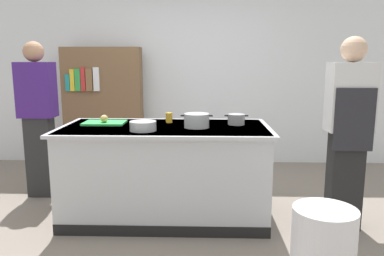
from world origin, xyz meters
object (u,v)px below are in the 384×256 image
(onion, at_px, (104,119))
(sauce_pan, at_px, (236,119))
(juice_cup, at_px, (169,118))
(stock_pot, at_px, (197,121))
(person_chef, at_px, (348,130))
(person_guest, at_px, (38,116))
(mixing_bowl, at_px, (143,126))
(trash_bin, at_px, (323,242))
(bookshelf, at_px, (103,108))

(onion, bearing_deg, sauce_pan, 1.42)
(juice_cup, bearing_deg, stock_pot, -43.72)
(sauce_pan, distance_m, juice_cup, 0.67)
(person_chef, bearing_deg, person_guest, 71.36)
(mixing_bowl, bearing_deg, person_guest, 148.62)
(stock_pot, xyz_separation_m, juice_cup, (-0.28, 0.27, -0.02))
(juice_cup, bearing_deg, onion, -168.30)
(stock_pot, relative_size, juice_cup, 2.99)
(trash_bin, relative_size, bookshelf, 0.29)
(juice_cup, xyz_separation_m, trash_bin, (1.20, -1.23, -0.70))
(stock_pot, distance_m, person_chef, 1.35)
(stock_pot, distance_m, mixing_bowl, 0.51)
(juice_cup, bearing_deg, trash_bin, -45.68)
(mixing_bowl, bearing_deg, juice_cup, 67.09)
(mixing_bowl, distance_m, bookshelf, 2.22)
(bookshelf, bearing_deg, stock_pot, -53.48)
(onion, height_order, bookshelf, bookshelf)
(sauce_pan, distance_m, person_chef, 1.01)
(sauce_pan, height_order, trash_bin, sauce_pan)
(stock_pot, relative_size, bookshelf, 0.18)
(mixing_bowl, height_order, person_chef, person_chef)
(mixing_bowl, bearing_deg, person_chef, 1.05)
(mixing_bowl, xyz_separation_m, person_guest, (-1.29, 0.79, -0.03))
(trash_bin, height_order, person_chef, person_chef)
(sauce_pan, xyz_separation_m, person_guest, (-2.15, 0.43, -0.04))
(onion, relative_size, sauce_pan, 0.32)
(stock_pot, relative_size, person_guest, 0.17)
(stock_pot, height_order, trash_bin, stock_pot)
(person_guest, bearing_deg, sauce_pan, 75.17)
(stock_pot, height_order, person_chef, person_chef)
(onion, xyz_separation_m, bookshelf, (-0.46, 1.71, -0.10))
(person_chef, bearing_deg, mixing_bowl, 86.06)
(sauce_pan, relative_size, bookshelf, 0.14)
(juice_cup, relative_size, bookshelf, 0.06)
(onion, xyz_separation_m, person_guest, (-0.86, 0.47, -0.05))
(onion, relative_size, mixing_bowl, 0.31)
(sauce_pan, height_order, person_guest, person_guest)
(mixing_bowl, distance_m, trash_bin, 1.73)
(onion, distance_m, mixing_bowl, 0.54)
(sauce_pan, bearing_deg, trash_bin, -64.79)
(onion, height_order, mixing_bowl, onion)
(juice_cup, bearing_deg, bookshelf, 124.54)
(trash_bin, bearing_deg, mixing_bowl, 150.80)
(mixing_bowl, relative_size, juice_cup, 2.37)
(person_chef, bearing_deg, sauce_pan, 66.54)
(juice_cup, bearing_deg, sauce_pan, -8.28)
(onion, height_order, person_chef, person_chef)
(onion, distance_m, trash_bin, 2.24)
(trash_bin, bearing_deg, stock_pot, 133.74)
(sauce_pan, distance_m, trash_bin, 1.43)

